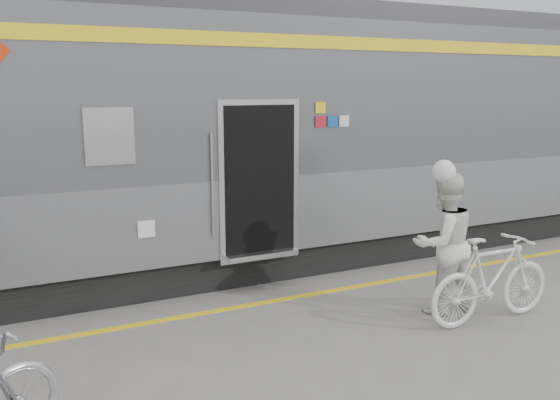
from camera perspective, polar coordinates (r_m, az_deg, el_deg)
ground at (r=6.05m, az=2.16°, el=-17.21°), size 90.00×90.00×0.00m
train at (r=8.99m, az=-18.97°, el=5.24°), size 24.00×3.17×4.10m
safety_strip at (r=7.84m, az=-5.44°, el=-10.45°), size 24.00×0.12×0.01m
woman at (r=7.78m, az=15.43°, el=-4.03°), size 0.89×0.70×1.80m
bicycle_right at (r=7.70m, az=19.71°, el=-7.18°), size 1.83×0.56×1.09m
helmet_woman at (r=7.58m, az=15.83°, el=3.61°), size 0.29×0.29×0.29m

